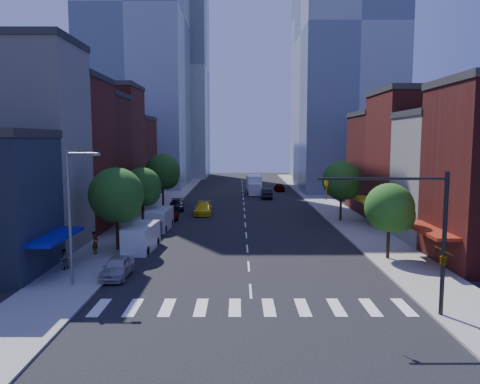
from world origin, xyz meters
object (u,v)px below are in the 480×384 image
object	(u,v)px
parked_car_second	(154,229)
cargo_van_near	(141,238)
parked_car_front	(117,267)
traffic_car_far	(279,187)
cargo_van_far	(159,219)
taxi	(203,209)
parked_car_rear	(177,205)
traffic_car_oncoming	(266,193)
parked_car_third	(165,217)
box_truck	(254,185)
pedestrian_near	(95,243)
pedestrian_far	(64,259)

from	to	relation	value
parked_car_second	cargo_van_near	world-z (taller)	cargo_van_near
parked_car_front	traffic_car_far	size ratio (longest dim) A/B	1.02
cargo_van_far	traffic_car_far	xyz separation A→B (m)	(16.56, 38.68, -0.40)
parked_car_front	cargo_van_near	distance (m)	8.20
cargo_van_far	taxi	xyz separation A→B (m)	(4.04, 10.37, -0.35)
parked_car_rear	cargo_van_far	size ratio (longest dim) A/B	0.90
cargo_van_far	traffic_car_oncoming	distance (m)	30.61
parked_car_third	cargo_van_far	bearing A→B (deg)	-86.56
traffic_car_oncoming	cargo_van_near	bearing A→B (deg)	69.84
parked_car_third	taxi	distance (m)	7.70
parked_car_rear	cargo_van_near	bearing A→B (deg)	-97.88
traffic_car_far	parked_car_rear	bearing A→B (deg)	52.01
parked_car_rear	box_truck	distance (m)	22.68
cargo_van_far	traffic_car_far	bearing A→B (deg)	69.04
parked_car_rear	pedestrian_near	distance (m)	26.18
parked_car_front	pedestrian_far	world-z (taller)	pedestrian_far
parked_car_second	cargo_van_far	xyz separation A→B (m)	(-0.01, 3.41, 0.45)
traffic_car_far	cargo_van_near	bearing A→B (deg)	67.39
pedestrian_far	pedestrian_near	bearing A→B (deg)	-164.19
parked_car_second	cargo_van_near	bearing A→B (deg)	-91.08
box_truck	traffic_car_far	bearing A→B (deg)	41.80
parked_car_third	pedestrian_far	world-z (taller)	pedestrian_far
parked_car_rear	parked_car_front	bearing A→B (deg)	-97.86
cargo_van_near	traffic_car_oncoming	world-z (taller)	cargo_van_near
cargo_van_far	cargo_van_near	bearing A→B (deg)	-87.81
parked_car_third	parked_car_rear	size ratio (longest dim) A/B	1.07
parked_car_third	cargo_van_far	xyz separation A→B (m)	(-0.01, -3.82, 0.40)
parked_car_rear	cargo_van_near	world-z (taller)	cargo_van_near
parked_car_front	parked_car_third	xyz separation A→B (m)	(0.00, 21.76, -0.01)
parked_car_rear	pedestrian_far	distance (m)	31.07
cargo_van_far	traffic_car_far	size ratio (longest dim) A/B	1.27
taxi	traffic_car_far	bearing A→B (deg)	65.43
cargo_van_near	taxi	xyz separation A→B (m)	(4.04, 20.13, -0.36)
cargo_van_far	parked_car_third	bearing A→B (deg)	92.12
taxi	pedestrian_far	xyz separation A→B (m)	(-8.45, -26.74, 0.13)
cargo_van_near	pedestrian_far	xyz separation A→B (m)	(-4.41, -6.62, -0.23)
parked_car_third	parked_car_rear	bearing A→B (deg)	93.53
parked_car_third	cargo_van_far	world-z (taller)	cargo_van_far
parked_car_rear	box_truck	world-z (taller)	box_truck
parked_car_second	traffic_car_far	size ratio (longest dim) A/B	0.96
parked_car_second	traffic_car_oncoming	xyz separation A→B (m)	(13.40, 30.93, 0.14)
parked_car_second	parked_car_rear	bearing A→B (deg)	89.01
pedestrian_far	traffic_car_oncoming	bearing A→B (deg)	-175.66
box_truck	traffic_car_oncoming	bearing A→B (deg)	-74.83
pedestrian_far	parked_car_front	bearing A→B (deg)	96.83
cargo_van_near	taxi	distance (m)	20.53
pedestrian_far	taxi	bearing A→B (deg)	-171.09
parked_car_second	pedestrian_near	xyz separation A→B (m)	(-3.52, -8.15, 0.43)
cargo_van_near	box_truck	world-z (taller)	box_truck
parked_car_front	box_truck	distance (m)	53.13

